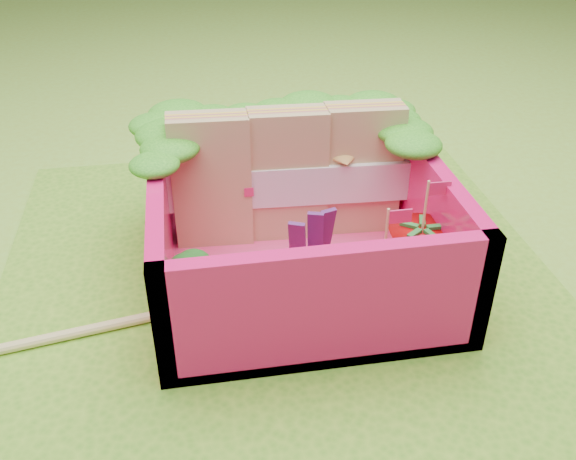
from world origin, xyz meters
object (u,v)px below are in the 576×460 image
at_px(sandwich_stack, 289,175).
at_px(strawberry_left, 382,280).
at_px(chopsticks, 54,338).
at_px(bento_box, 298,224).
at_px(broccoli, 193,286).
at_px(strawberry_right, 419,257).

relative_size(sandwich_stack, strawberry_left, 2.51).
relative_size(strawberry_left, chopsticks, 0.23).
height_order(bento_box, broccoli, bento_box).
bearing_deg(strawberry_left, sandwich_stack, 114.94).
distance_m(strawberry_left, strawberry_right, 0.23).
distance_m(bento_box, sandwich_stack, 0.31).
distance_m(broccoli, strawberry_left, 0.80).
bearing_deg(chopsticks, bento_box, 15.53).
bearing_deg(broccoli, strawberry_right, 4.67).
relative_size(bento_box, broccoli, 4.03).
height_order(bento_box, chopsticks, bento_box).
xyz_separation_m(sandwich_stack, broccoli, (-0.50, -0.61, -0.14)).
distance_m(bento_box, chopsticks, 1.15).
distance_m(sandwich_stack, broccoli, 0.80).
xyz_separation_m(broccoli, strawberry_right, (0.99, 0.08, -0.03)).
bearing_deg(chopsticks, broccoli, -1.58).
height_order(sandwich_stack, strawberry_right, sandwich_stack).
xyz_separation_m(sandwich_stack, chopsticks, (-1.09, -0.60, -0.35)).
xyz_separation_m(strawberry_left, chopsticks, (-1.38, 0.04, -0.16)).
relative_size(broccoli, strawberry_right, 0.61).
bearing_deg(broccoli, chopsticks, 178.42).
bearing_deg(strawberry_right, strawberry_left, -152.45).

